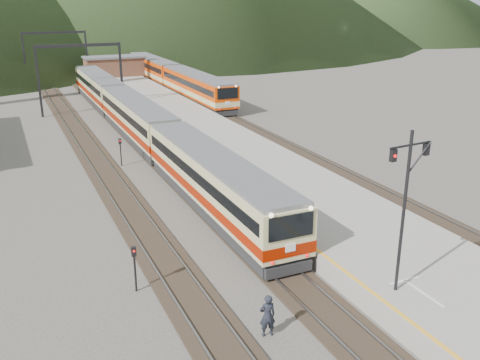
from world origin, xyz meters
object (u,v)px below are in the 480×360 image
second_train (154,68)px  worker (267,316)px  main_train (137,119)px  signal_mast (405,196)px

second_train → worker: second_train is taller
main_train → second_train: bearing=72.1°
main_train → second_train: (11.50, 35.62, 0.05)m
signal_mast → main_train: bearing=94.9°
second_train → signal_mast: (-8.61, -69.49, 3.27)m
main_train → signal_mast: size_ratio=8.38×
second_train → signal_mast: bearing=-97.1°
signal_mast → second_train: bearing=82.9°
main_train → worker: bearing=-95.2°
main_train → signal_mast: 34.15m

